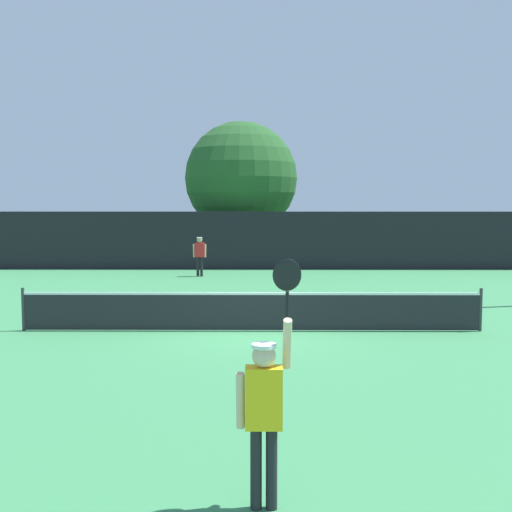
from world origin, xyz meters
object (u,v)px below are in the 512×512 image
Objects in this scene: parked_car_mid at (368,245)px; player_receiving at (200,252)px; parked_car_far at (427,243)px; tennis_ball at (149,318)px; player_serving at (265,400)px; large_tree at (241,178)px; parked_car_near at (202,245)px.

player_receiving is at bearing -134.35° from parked_car_mid.
player_receiving and parked_car_far have the same top height.
tennis_ball is (-0.42, -10.18, -1.01)m from player_receiving.
parked_car_far is at bearing 58.10° from tennis_ball.
player_serving is 0.35× the size of large_tree.
large_tree is at bearing -34.39° from parked_car_near.
parked_car_mid is (8.76, 8.98, -0.26)m from player_receiving.
tennis_ball is at bearing 87.62° from player_receiving.
parked_car_far reaches higher than tennis_ball.
large_tree reaches higher than parked_car_mid.
tennis_ball is 21.26m from parked_car_mid.
player_receiving is 0.23× the size of large_tree.
parked_car_near is (-0.26, 18.69, 0.74)m from tennis_ball.
large_tree reaches higher than player_serving.
tennis_ball is at bearing -115.67° from parked_car_mid.
player_serving is at bearing -73.84° from tennis_ball.
parked_car_near reaches higher than tennis_ball.
parked_car_near is 13.43m from parked_car_far.
player_serving is 27.53m from large_tree.
parked_car_far is (13.25, 2.17, 0.00)m from parked_car_near.
parked_car_far is at bearing 16.48° from parked_car_near.
parked_car_near is at bearing 96.51° from player_serving.
player_serving is 29.53m from parked_car_near.
parked_car_mid is at bearing -134.26° from player_receiving.
player_receiving is 0.38× the size of parked_car_near.
player_serving is 20.99m from player_receiving.
player_serving reaches higher than player_receiving.
player_receiving is at bearing -138.90° from parked_car_far.
player_serving is at bearing -87.77° from large_tree.
player_serving is 0.61× the size of parked_car_far.
tennis_ball is at bearing 106.16° from player_serving.
tennis_ball is 17.37m from large_tree.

